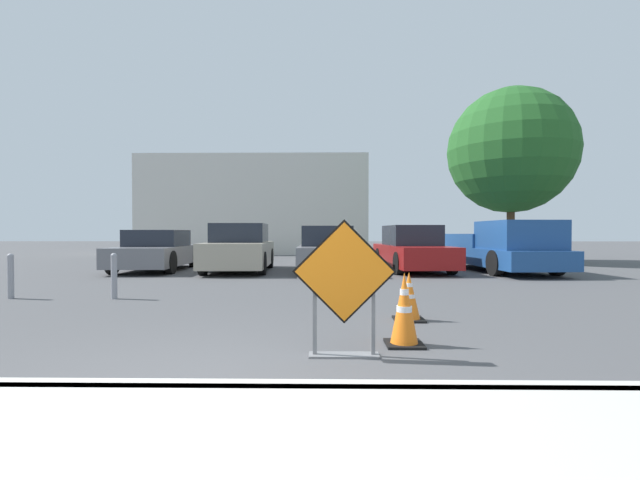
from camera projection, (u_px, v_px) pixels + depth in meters
The scene contains 15 objects.
ground_plane at pixel (295, 273), 13.15m from camera, with size 96.00×96.00×0.00m, color #4C4C4F.
sidewalk_strip at pixel (132, 470), 2.12m from camera, with size 23.48×2.06×0.14m.
curb_lip at pixel (196, 393), 3.15m from camera, with size 23.48×0.20×0.14m.
road_closed_sign at pixel (344, 284), 4.27m from camera, with size 1.04×0.20×1.38m.
traffic_cone_nearest at pixel (404, 310), 4.74m from camera, with size 0.41×0.41×0.81m.
traffic_cone_second at pixel (409, 297), 6.09m from camera, with size 0.42×0.42×0.69m.
parked_car_nearest at pixel (157, 251), 14.20m from camera, with size 2.09×4.35×1.34m.
parked_car_second at pixel (240, 249), 13.83m from camera, with size 2.08×4.20×1.54m.
parked_car_third at pixel (327, 250), 13.81m from camera, with size 1.93×4.40×1.46m.
parked_car_fourth at pixel (412, 250), 14.18m from camera, with size 2.07×4.81×1.49m.
pickup_truck at pixel (505, 249), 13.62m from camera, with size 2.30×5.63×1.61m.
bollard_nearest at pixel (114, 275), 8.06m from camera, with size 0.12×0.12×0.87m.
bollard_second at pixel (11, 275), 8.09m from camera, with size 0.12×0.12×0.86m.
building_facade_backdrop at pixel (257, 207), 26.15m from camera, with size 13.14×5.00×5.67m.
street_tree_behind_lot at pixel (511, 151), 17.92m from camera, with size 5.20×5.20×7.28m.
Camera 1 is at (0.97, -3.12, 1.25)m, focal length 24.00 mm.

